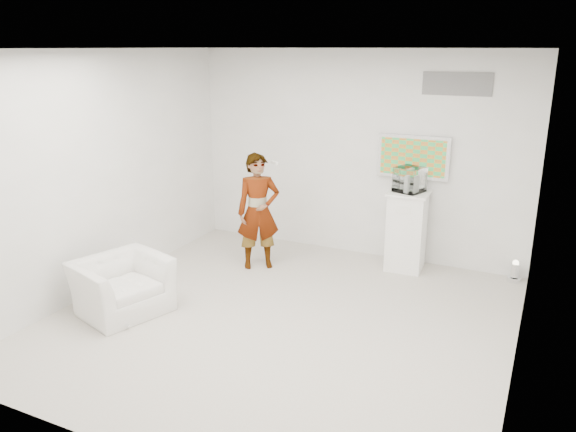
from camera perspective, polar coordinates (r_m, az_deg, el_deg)
The scene contains 10 objects.
room at distance 6.05m, azimuth -0.75°, elevation 2.29°, with size 5.01×5.01×3.00m.
tv at distance 8.03m, azimuth 12.62°, elevation 5.89°, with size 1.00×0.08×0.60m, color silver.
logo_decal at distance 7.85m, azimuth 16.80°, elevation 12.72°, with size 0.90×0.02×0.30m, color slate.
person at distance 7.82m, azimuth -3.03°, elevation 0.46°, with size 0.60×0.39×1.63m, color silver.
armchair at distance 6.92m, azimuth -16.54°, elevation -6.81°, with size 1.00×0.87×0.65m, color silver.
pedestal at distance 7.99m, azimuth 11.94°, elevation -1.46°, with size 0.54×0.54×1.12m, color white.
floor_uplight at distance 8.11m, azimuth 22.04°, elevation -5.24°, with size 0.18×0.18×0.28m, color white.
vitrine at distance 7.80m, azimuth 12.26°, elevation 3.64°, with size 0.34×0.34×0.34m, color white.
console at distance 7.81m, azimuth 12.24°, elevation 3.26°, with size 0.05×0.17×0.23m, color white.
wii_remote at distance 7.84m, azimuth -1.42°, elevation 5.44°, with size 0.04×0.15×0.04m, color white.
Camera 1 is at (2.60, -5.24, 3.02)m, focal length 35.00 mm.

